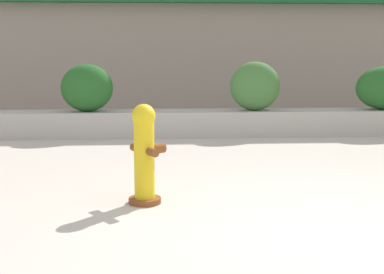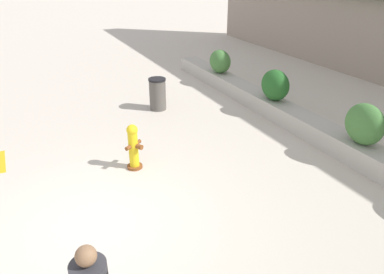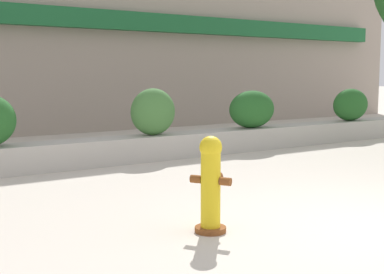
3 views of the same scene
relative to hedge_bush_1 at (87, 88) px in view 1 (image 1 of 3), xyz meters
The scene contains 5 objects.
ground_plane 6.76m from the hedge_bush_1, 63.74° to the right, with size 120.00×120.00×0.00m, color beige.
planter_wall_low 3.04m from the hedge_bush_1, ahead, with size 18.00×0.70×0.50m, color #B7B2A8.
hedge_bush_1 is the anchor object (origin of this frame).
hedge_bush_2 3.29m from the hedge_bush_1, ahead, with size 0.99×0.62×0.96m, color #427538.
fire_hydrant 5.00m from the hedge_bush_1, 75.59° to the right, with size 0.49×0.49×1.08m.
Camera 1 is at (-1.55, -4.47, 1.59)m, focal length 50.00 mm.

